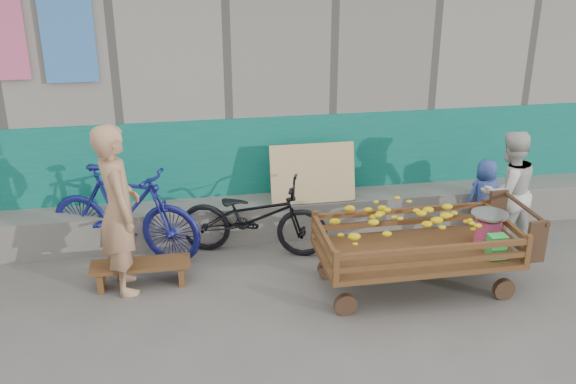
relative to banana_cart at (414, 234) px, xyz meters
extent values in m
plane|color=#5B5752|center=(-1.02, -0.81, -0.62)|extent=(80.00, 80.00, 0.00)
cube|color=gray|center=(-1.02, 3.29, 0.88)|extent=(12.00, 3.00, 3.00)
cube|color=#0E6E60|center=(-1.02, 1.78, 0.08)|extent=(12.00, 0.03, 1.40)
cube|color=#67635E|center=(-1.02, 1.54, -0.39)|extent=(12.00, 0.50, 0.45)
cube|color=tan|center=(-0.72, 1.41, 0.18)|extent=(1.00, 0.19, 0.68)
cube|color=#4482D1|center=(-3.32, 1.75, 1.78)|extent=(0.55, 0.03, 1.00)
cube|color=brown|center=(0.04, 0.00, -0.21)|extent=(1.95, 0.98, 0.05)
cylinder|color=#3C2218|center=(-0.78, -0.36, -0.51)|extent=(0.22, 0.07, 0.22)
cube|color=brown|center=(-0.91, -0.45, -0.03)|extent=(0.05, 0.05, 0.30)
cylinder|color=#3C2218|center=(-0.78, 0.36, -0.51)|extent=(0.22, 0.07, 0.22)
cube|color=brown|center=(-0.91, 0.46, -0.03)|extent=(0.05, 0.05, 0.30)
cylinder|color=#3C2218|center=(0.85, -0.36, -0.51)|extent=(0.22, 0.07, 0.22)
cube|color=brown|center=(0.98, -0.45, -0.03)|extent=(0.05, 0.05, 0.30)
cylinder|color=#3C2218|center=(0.85, 0.36, -0.51)|extent=(0.22, 0.07, 0.22)
cube|color=brown|center=(0.98, 0.46, -0.03)|extent=(0.05, 0.05, 0.30)
cube|color=brown|center=(0.04, -0.45, -0.07)|extent=(1.89, 0.04, 0.05)
cube|color=brown|center=(0.04, -0.45, 0.06)|extent=(1.89, 0.04, 0.05)
cube|color=brown|center=(0.04, 0.46, -0.07)|extent=(1.89, 0.04, 0.05)
cube|color=brown|center=(0.04, 0.46, 0.06)|extent=(1.89, 0.04, 0.05)
cube|color=brown|center=(-0.91, 0.00, -0.07)|extent=(0.04, 0.91, 0.05)
cube|color=brown|center=(-0.91, 0.00, 0.06)|extent=(0.04, 0.91, 0.05)
cube|color=brown|center=(0.98, 0.00, -0.07)|extent=(0.04, 0.91, 0.05)
cube|color=brown|center=(0.98, 0.00, 0.06)|extent=(0.04, 0.91, 0.05)
cylinder|color=#3C2218|center=(1.18, 0.00, 0.20)|extent=(0.04, 0.87, 0.04)
cube|color=#3C2218|center=(1.10, 0.40, 0.01)|extent=(0.20, 0.04, 0.43)
cube|color=#3C2218|center=(1.10, -0.40, 0.01)|extent=(0.20, 0.04, 0.43)
ellipsoid|color=#FFF60E|center=(-0.07, 0.00, 0.06)|extent=(1.41, 0.76, 0.48)
cylinder|color=#E34883|center=(0.80, 0.00, -0.04)|extent=(0.26, 0.26, 0.28)
cylinder|color=silver|center=(0.80, 0.00, 0.11)|extent=(0.03, 0.03, 0.07)
cylinder|color=silver|center=(0.80, 0.00, 0.15)|extent=(0.37, 0.37, 0.02)
cube|color=green|center=(0.74, -0.30, -0.05)|extent=(0.17, 0.13, 0.24)
cube|color=brown|center=(-2.71, 0.57, -0.38)|extent=(1.01, 0.30, 0.04)
cube|color=brown|center=(-3.12, 0.57, -0.52)|extent=(0.06, 0.28, 0.20)
cube|color=brown|center=(-2.30, 0.57, -0.52)|extent=(0.06, 0.28, 0.20)
imported|color=tan|center=(-2.87, 0.53, 0.26)|extent=(0.55, 0.72, 1.75)
imported|color=silver|center=(1.36, 0.69, 0.09)|extent=(0.76, 0.64, 1.41)
imported|color=#3650A6|center=(1.36, 1.20, -0.16)|extent=(0.47, 0.33, 0.91)
imported|color=black|center=(-1.47, 1.10, -0.18)|extent=(1.78, 1.06, 0.88)
imported|color=navy|center=(-2.88, 1.24, -0.08)|extent=(1.83, 1.21, 1.07)
camera|label=1|loc=(-2.25, -5.45, 2.75)|focal=40.00mm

